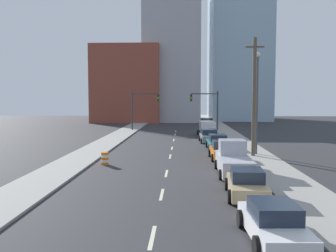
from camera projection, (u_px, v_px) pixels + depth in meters
sidewalk_left at (128, 130)px, 58.82m from camera, size 3.18×105.50×0.13m
sidewalk_right at (224, 130)px, 58.23m from camera, size 3.18×105.50×0.13m
lane_stripe_at_8m at (152, 237)px, 13.72m from camera, size 0.16×2.40×0.01m
lane_stripe_at_14m at (162, 194)px, 19.80m from camera, size 0.16×2.40×0.01m
lane_stripe_at_19m at (166, 173)px, 25.30m from camera, size 0.16×2.40×0.01m
lane_stripe_at_27m at (170, 156)px, 32.60m from camera, size 0.16×2.40×0.01m
lane_stripe_at_32m at (172, 148)px, 37.96m from camera, size 0.16×2.40×0.01m
lane_stripe_at_39m at (174, 140)px, 45.12m from camera, size 0.16×2.40×0.01m
lane_stripe_at_46m at (175, 135)px, 52.02m from camera, size 0.16×2.40×0.01m
lane_stripe_at_51m at (176, 131)px, 57.04m from camera, size 0.16×2.40×0.01m
building_brick_left at (129, 85)px, 81.80m from camera, size 14.00×16.00×15.91m
building_office_center at (172, 55)px, 84.89m from camera, size 12.00×20.00×29.66m
building_glass_right at (238, 37)px, 87.92m from camera, size 13.00×20.00×38.82m
traffic_signal_left at (140, 105)px, 58.19m from camera, size 4.38×0.35×6.13m
traffic_signal_right at (209, 105)px, 57.76m from camera, size 4.38×0.35×6.13m
utility_pole_right_mid at (254, 96)px, 31.97m from camera, size 1.60×0.32×10.22m
traffic_barrel at (105, 158)px, 28.60m from camera, size 0.56×0.56×0.95m
street_lamp at (257, 96)px, 32.91m from camera, size 0.44×0.44×9.10m
sedan_white at (274, 223)px, 13.31m from camera, size 2.15×4.55×1.40m
sedan_tan at (247, 184)px, 19.28m from camera, size 2.29×4.41×1.45m
pickup_truck_silver at (233, 160)px, 25.21m from camera, size 2.32×5.85×2.21m
sedan_orange at (222, 151)px, 31.17m from camera, size 2.06×4.29×1.54m
sedan_teal at (218, 143)px, 37.10m from camera, size 2.20×4.66×1.48m
sedan_gray at (209, 136)px, 43.05m from camera, size 2.29×4.38×1.51m
box_truck_black at (207, 129)px, 49.97m from camera, size 2.50×5.95×1.99m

